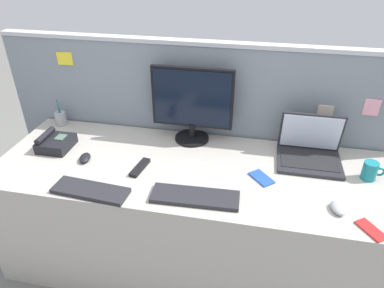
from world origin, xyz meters
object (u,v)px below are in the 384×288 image
(keyboard_main, at_px, (195,197))
(cell_phone_blue_case, at_px, (261,178))
(laptop, at_px, (310,150))
(coffee_mug, at_px, (370,171))
(desktop_monitor, at_px, (192,102))
(computer_mouse_right_hand, at_px, (85,158))
(desk_phone, at_px, (55,143))
(pen_cup, at_px, (61,118))
(computer_mouse_left_hand, at_px, (338,208))
(cell_phone_red_case, at_px, (371,230))
(keyboard_spare, at_px, (91,191))
(tv_remote, at_px, (140,167))

(keyboard_main, height_order, cell_phone_blue_case, keyboard_main)
(laptop, relative_size, coffee_mug, 3.08)
(desktop_monitor, relative_size, computer_mouse_right_hand, 4.87)
(keyboard_main, distance_m, cell_phone_blue_case, 0.38)
(desk_phone, height_order, pen_cup, pen_cup)
(computer_mouse_left_hand, height_order, cell_phone_red_case, computer_mouse_left_hand)
(desk_phone, relative_size, cell_phone_blue_case, 1.40)
(keyboard_spare, xyz_separation_m, pen_cup, (-0.51, 0.63, 0.04))
(laptop, distance_m, cell_phone_red_case, 0.58)
(keyboard_main, distance_m, coffee_mug, 0.92)
(keyboard_main, xyz_separation_m, computer_mouse_left_hand, (0.66, 0.05, 0.01))
(cell_phone_blue_case, distance_m, coffee_mug, 0.56)
(keyboard_spare, height_order, coffee_mug, coffee_mug)
(cell_phone_red_case, bearing_deg, keyboard_spare, 145.14)
(desktop_monitor, distance_m, computer_mouse_right_hand, 0.69)
(keyboard_main, xyz_separation_m, pen_cup, (-1.02, 0.58, 0.04))
(cell_phone_red_case, bearing_deg, coffee_mug, 45.31)
(desk_phone, bearing_deg, desktop_monitor, 19.15)
(laptop, relative_size, computer_mouse_left_hand, 3.46)
(computer_mouse_right_hand, distance_m, cell_phone_red_case, 1.49)
(cell_phone_red_case, relative_size, tv_remote, 0.79)
(computer_mouse_left_hand, relative_size, cell_phone_red_case, 0.75)
(computer_mouse_right_hand, height_order, coffee_mug, coffee_mug)
(laptop, bearing_deg, desktop_monitor, 172.48)
(desktop_monitor, height_order, cell_phone_red_case, desktop_monitor)
(laptop, xyz_separation_m, computer_mouse_right_hand, (-1.24, -0.27, -0.04))
(desktop_monitor, distance_m, cell_phone_red_case, 1.14)
(desktop_monitor, distance_m, desk_phone, 0.85)
(pen_cup, bearing_deg, desktop_monitor, -0.60)
(keyboard_main, bearing_deg, keyboard_spare, -176.20)
(keyboard_spare, relative_size, pen_cup, 2.16)
(cell_phone_blue_case, distance_m, tv_remote, 0.65)
(laptop, height_order, computer_mouse_right_hand, laptop)
(cell_phone_blue_case, xyz_separation_m, cell_phone_red_case, (0.48, -0.29, 0.00))
(keyboard_main, relative_size, tv_remote, 2.51)
(keyboard_spare, bearing_deg, tv_remote, 58.68)
(laptop, bearing_deg, cell_phone_blue_case, -135.78)
(desktop_monitor, bearing_deg, keyboard_spare, -121.93)
(coffee_mug, bearing_deg, cell_phone_blue_case, -168.45)
(keyboard_main, height_order, tv_remote, keyboard_main)
(keyboard_spare, bearing_deg, coffee_mug, 20.57)
(desk_phone, bearing_deg, pen_cup, 112.91)
(desktop_monitor, distance_m, keyboard_spare, 0.77)
(cell_phone_blue_case, bearing_deg, tv_remote, 142.74)
(coffee_mug, bearing_deg, cell_phone_red_case, -99.95)
(desktop_monitor, height_order, tv_remote, desktop_monitor)
(desktop_monitor, distance_m, keyboard_main, 0.63)
(desk_phone, relative_size, pen_cup, 1.07)
(laptop, xyz_separation_m, keyboard_main, (-0.56, -0.48, -0.05))
(desktop_monitor, relative_size, cell_phone_blue_case, 3.58)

